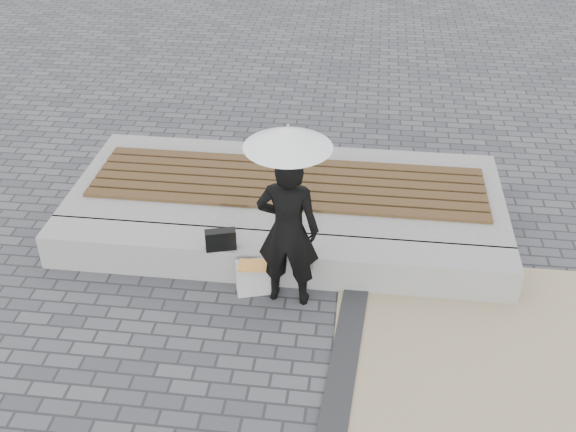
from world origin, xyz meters
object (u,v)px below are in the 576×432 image
object	(u,v)px
parasol	(288,137)
handbag	(221,240)
woman	(288,230)
seating_ledge	(274,258)
canvas_tote	(254,278)

from	to	relation	value
parasol	handbag	world-z (taller)	parasol
woman	parasol	xyz separation A→B (m)	(0.00, 0.00, 1.00)
parasol	handbag	size ratio (longest dim) A/B	3.28
handbag	parasol	bearing A→B (deg)	-33.36
seating_ledge	parasol	size ratio (longest dim) A/B	4.87
handbag	canvas_tote	xyz separation A→B (m)	(0.36, -0.17, -0.32)
woman	canvas_tote	size ratio (longest dim) A/B	4.44
woman	parasol	world-z (taller)	parasol
seating_ledge	handbag	xyz separation A→B (m)	(-0.53, -0.17, 0.31)
woman	handbag	world-z (taller)	woman
seating_ledge	woman	size ratio (longest dim) A/B	3.00
seating_ledge	canvas_tote	size ratio (longest dim) A/B	13.29
woman	parasol	size ratio (longest dim) A/B	1.63
seating_ledge	parasol	distance (m)	1.68
woman	canvas_tote	world-z (taller)	woman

